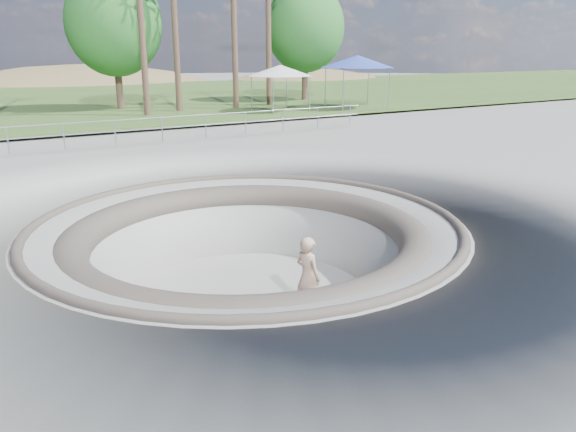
% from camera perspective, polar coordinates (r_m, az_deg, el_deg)
% --- Properties ---
extents(ground, '(180.00, 180.00, 0.00)m').
position_cam_1_polar(ground, '(13.41, -4.22, -0.74)').
color(ground, gray).
rests_on(ground, ground).
extents(skate_bowl, '(14.00, 14.00, 4.10)m').
position_cam_1_polar(skate_bowl, '(14.06, -4.06, -7.87)').
color(skate_bowl, gray).
rests_on(skate_bowl, ground).
extents(grass_strip, '(180.00, 36.00, 0.12)m').
position_cam_1_polar(grass_strip, '(45.98, -23.97, 10.57)').
color(grass_strip, '#385522').
rests_on(grass_strip, ground).
extents(distant_hills, '(103.20, 45.00, 28.60)m').
position_cam_1_polar(distant_hills, '(70.16, -22.74, 6.36)').
color(distant_hills, olive).
rests_on(distant_hills, ground).
extents(safety_railing, '(25.00, 0.06, 1.03)m').
position_cam_1_polar(safety_railing, '(24.37, -17.16, 8.14)').
color(safety_railing, gray).
rests_on(safety_railing, ground).
extents(skateboard, '(0.90, 0.30, 0.09)m').
position_cam_1_polar(skateboard, '(12.97, 1.98, -10.05)').
color(skateboard, '#9A693D').
rests_on(skateboard, ground).
extents(skater, '(0.58, 0.76, 1.88)m').
position_cam_1_polar(skater, '(12.57, 2.02, -6.15)').
color(skater, tan).
rests_on(skater, skateboard).
extents(canopy_white, '(5.46, 5.46, 2.76)m').
position_cam_1_polar(canopy_white, '(35.00, -0.80, 14.54)').
color(canopy_white, gray).
rests_on(canopy_white, ground).
extents(canopy_blue, '(6.36, 6.36, 3.31)m').
position_cam_1_polar(canopy_blue, '(37.17, 7.04, 15.30)').
color(canopy_blue, gray).
rests_on(canopy_blue, ground).
extents(bushy_tree_mid, '(5.92, 5.38, 8.54)m').
position_cam_1_polar(bushy_tree_mid, '(38.03, -17.27, 18.19)').
color(bushy_tree_mid, brown).
rests_on(bushy_tree_mid, ground).
extents(bushy_tree_right, '(5.87, 5.34, 8.47)m').
position_cam_1_polar(bushy_tree_right, '(43.07, 1.76, 18.58)').
color(bushy_tree_right, brown).
rests_on(bushy_tree_right, ground).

